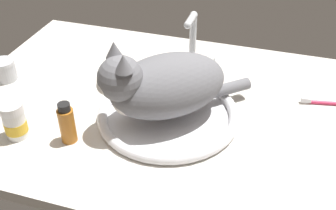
# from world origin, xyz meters

# --- Properties ---
(countertop) EXTENTS (1.18, 0.78, 0.03)m
(countertop) POSITION_xyz_m (0.00, 0.00, 0.01)
(countertop) COLOR silver
(countertop) RESTS_ON ground
(sink_basin) EXTENTS (0.36, 0.36, 0.03)m
(sink_basin) POSITION_xyz_m (-0.00, -0.05, 0.04)
(sink_basin) COLOR white
(sink_basin) RESTS_ON countertop
(faucet) EXTENTS (0.17, 0.10, 0.19)m
(faucet) POSITION_xyz_m (-0.00, 0.18, 0.10)
(faucet) COLOR silver
(faucet) RESTS_ON countertop
(cat) EXTENTS (0.36, 0.33, 0.20)m
(cat) POSITION_xyz_m (-0.02, -0.07, 0.14)
(cat) COLOR slate
(cat) RESTS_ON sink_basin
(amber_bottle) EXTENTS (0.04, 0.04, 0.11)m
(amber_bottle) POSITION_xyz_m (-0.20, -0.20, 0.08)
(amber_bottle) COLOR #B2661E
(amber_bottle) RESTS_ON countertop
(pill_bottle) EXTENTS (0.06, 0.06, 0.09)m
(pill_bottle) POSITION_xyz_m (-0.33, -0.23, 0.07)
(pill_bottle) COLOR white
(pill_bottle) RESTS_ON countertop
(metal_jar) EXTENTS (0.07, 0.07, 0.06)m
(metal_jar) POSITION_xyz_m (-0.51, -0.02, 0.06)
(metal_jar) COLOR #B2B5BA
(metal_jar) RESTS_ON countertop
(toothbrush) EXTENTS (0.16, 0.04, 0.02)m
(toothbrush) POSITION_xyz_m (0.40, 0.13, 0.04)
(toothbrush) COLOR #D83359
(toothbrush) RESTS_ON countertop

